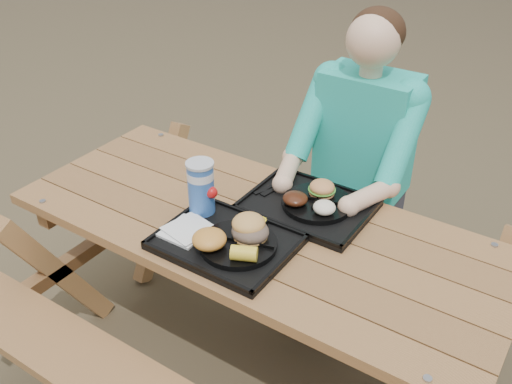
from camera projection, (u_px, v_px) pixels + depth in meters
The scene contains 18 objects.
ground at pixel (256, 365), 2.45m from camera, with size 60.00×60.00×0.00m, color #999999.
picnic_table at pixel (256, 300), 2.25m from camera, with size 1.80×1.49×0.75m, color #999999, non-canonical shape.
tray_near at pixel (226, 243), 1.93m from camera, with size 0.45×0.35×0.02m, color black.
tray_far at pixel (308, 206), 2.12m from camera, with size 0.45×0.35×0.02m, color black.
plate_near at pixel (238, 244), 1.89m from camera, with size 0.26×0.26×0.02m, color black.
plate_far at pixel (317, 203), 2.10m from camera, with size 0.26×0.26×0.02m, color black.
napkin_stack at pixel (185, 230), 1.96m from camera, with size 0.15×0.15×0.02m, color white.
soda_cup at pixel (201, 188), 2.02m from camera, with size 0.09×0.09×0.19m, color #154AA4.
condiment_bbq at pixel (250, 218), 2.01m from camera, with size 0.05×0.05×0.03m, color black.
condiment_mustard at pixel (261, 223), 1.99m from camera, with size 0.05×0.05×0.03m, color yellow.
sandwich at pixel (250, 223), 1.87m from camera, with size 0.12×0.12×0.12m, color #E09E4F, non-canonical shape.
mac_cheese at pixel (209, 239), 1.85m from camera, with size 0.11×0.11×0.06m, color gold.
corn_cob at pixel (244, 253), 1.79m from camera, with size 0.08×0.08×0.05m, color yellow, non-canonical shape.
cutlery_far at pixel (274, 188), 2.20m from camera, with size 0.02×0.14×0.01m, color black.
burger at pixel (322, 184), 2.11m from camera, with size 0.10×0.10×0.09m, color #DF8E4E, non-canonical shape.
baked_beans at pixel (295, 199), 2.07m from camera, with size 0.09×0.09×0.04m, color #421B0D.
potato_salad at pixel (324, 207), 2.02m from camera, with size 0.08×0.08×0.04m, color white.
diner at pixel (358, 181), 2.50m from camera, with size 0.48×0.84×1.28m, color #1DCCB3, non-canonical shape.
Camera 1 is at (0.92, -1.39, 1.94)m, focal length 40.00 mm.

